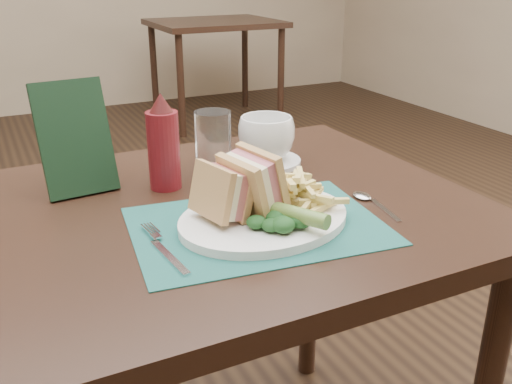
% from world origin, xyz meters
% --- Properties ---
extents(floor, '(7.00, 7.00, 0.00)m').
position_xyz_m(floor, '(0.00, 0.00, 0.00)').
color(floor, black).
rests_on(floor, ground).
extents(wall_back, '(6.00, 0.00, 6.00)m').
position_xyz_m(wall_back, '(0.00, 3.50, 0.00)').
color(wall_back, tan).
rests_on(wall_back, ground).
extents(table_main, '(0.90, 0.75, 0.75)m').
position_xyz_m(table_main, '(0.00, -0.50, 0.38)').
color(table_main, black).
rests_on(table_main, ground).
extents(table_bg_right, '(0.90, 0.75, 0.75)m').
position_xyz_m(table_bg_right, '(1.27, 2.65, 0.38)').
color(table_bg_right, black).
rests_on(table_bg_right, ground).
extents(placemat, '(0.44, 0.34, 0.00)m').
position_xyz_m(placemat, '(0.01, -0.61, 0.75)').
color(placemat, '#184E47').
rests_on(placemat, table_main).
extents(plate, '(0.34, 0.29, 0.01)m').
position_xyz_m(plate, '(0.02, -0.61, 0.76)').
color(plate, white).
rests_on(plate, placemat).
extents(sandwich_half_a, '(0.10, 0.11, 0.10)m').
position_xyz_m(sandwich_half_a, '(-0.06, -0.60, 0.81)').
color(sandwich_half_a, tan).
rests_on(sandwich_half_a, plate).
extents(sandwich_half_b, '(0.10, 0.12, 0.11)m').
position_xyz_m(sandwich_half_b, '(-0.01, -0.60, 0.82)').
color(sandwich_half_b, tan).
rests_on(sandwich_half_b, plate).
extents(kale_garnish, '(0.11, 0.08, 0.03)m').
position_xyz_m(kale_garnish, '(0.02, -0.67, 0.78)').
color(kale_garnish, '#133416').
rests_on(kale_garnish, plate).
extents(pickle_spear, '(0.08, 0.12, 0.03)m').
position_xyz_m(pickle_spear, '(0.05, -0.67, 0.79)').
color(pickle_spear, '#4F702A').
rests_on(pickle_spear, plate).
extents(fries_pile, '(0.18, 0.20, 0.06)m').
position_xyz_m(fries_pile, '(0.09, -0.60, 0.80)').
color(fries_pile, '#DDC76E').
rests_on(fries_pile, plate).
extents(fork, '(0.05, 0.17, 0.01)m').
position_xyz_m(fork, '(-0.16, -0.63, 0.76)').
color(fork, silver).
rests_on(fork, placemat).
extents(spoon, '(0.06, 0.15, 0.01)m').
position_xyz_m(spoon, '(0.24, -0.63, 0.76)').
color(spoon, silver).
rests_on(spoon, table_main).
extents(saucer, '(0.17, 0.17, 0.01)m').
position_xyz_m(saucer, '(0.17, -0.34, 0.76)').
color(saucer, white).
rests_on(saucer, table_main).
extents(coffee_cup, '(0.15, 0.15, 0.09)m').
position_xyz_m(coffee_cup, '(0.17, -0.34, 0.81)').
color(coffee_cup, white).
rests_on(coffee_cup, saucer).
extents(drinking_glass, '(0.09, 0.09, 0.13)m').
position_xyz_m(drinking_glass, '(0.04, -0.34, 0.81)').
color(drinking_glass, white).
rests_on(drinking_glass, table_main).
extents(ketchup_bottle, '(0.07, 0.07, 0.19)m').
position_xyz_m(ketchup_bottle, '(-0.07, -0.38, 0.84)').
color(ketchup_bottle, '#580F14').
rests_on(ketchup_bottle, table_main).
extents(check_presenter, '(0.14, 0.09, 0.21)m').
position_xyz_m(check_presenter, '(-0.22, -0.32, 0.85)').
color(check_presenter, black).
rests_on(check_presenter, table_main).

